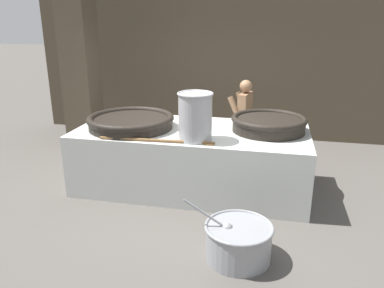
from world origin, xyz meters
TOP-DOWN VIEW (x-y plane):
  - ground_plane at (0.00, 0.00)m, footprint 60.00×60.00m
  - back_wall at (0.00, 2.88)m, footprint 8.17×0.24m
  - support_pillar at (-2.40, 1.26)m, footprint 0.55×0.55m
  - hearth_platform at (0.00, 0.00)m, footprint 3.37×1.55m
  - giant_wok_near at (-0.90, -0.12)m, footprint 1.28×1.28m
  - giant_wok_far at (1.09, 0.15)m, footprint 1.07×1.07m
  - stock_pot at (0.15, -0.48)m, footprint 0.48×0.48m
  - stirring_paddle at (-0.27, -0.67)m, footprint 1.55×0.16m
  - cook at (0.67, 1.09)m, footprint 0.40×0.58m
  - prep_bowl_vegetables at (0.88, -1.69)m, footprint 0.95×0.73m

SIDE VIEW (x-z plane):
  - ground_plane at x=0.00m, z-range 0.00..0.00m
  - prep_bowl_vegetables at x=0.88m, z-range -0.12..0.56m
  - hearth_platform at x=0.00m, z-range 0.00..0.91m
  - cook at x=0.67m, z-range 0.06..1.55m
  - stirring_paddle at x=-0.27m, z-range 0.91..0.95m
  - giant_wok_near at x=-0.90m, z-range 0.91..1.11m
  - giant_wok_far at x=1.09m, z-range 0.92..1.13m
  - stock_pot at x=0.15m, z-range 0.92..1.56m
  - back_wall at x=0.00m, z-range 0.00..4.00m
  - support_pillar at x=-2.40m, z-range 0.00..4.00m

